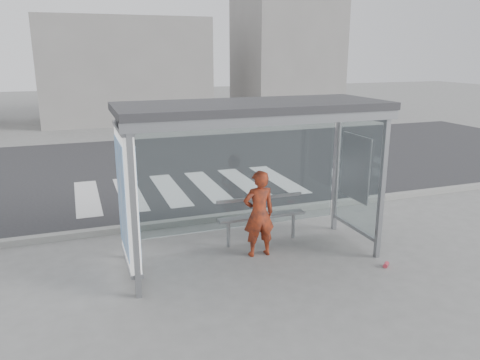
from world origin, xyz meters
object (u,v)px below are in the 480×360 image
Objects in this scene: bus_shelter at (230,143)px; soda_can at (386,265)px; bench at (261,216)px; person at (259,214)px.

soda_can is (2.29, -1.14, -1.95)m from bus_shelter.
person is at bearing -116.91° from bench.
person is 2.23m from soda_can.
bench is (0.26, 0.52, -0.24)m from person.
bench is at bearing 132.28° from soda_can.
soda_can is at bearing -26.44° from bus_shelter.
person is at bearing 147.30° from soda_can.
bus_shelter is 1.34m from person.
soda_can is (1.51, -1.66, -0.47)m from bench.
person is 0.63m from bench.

